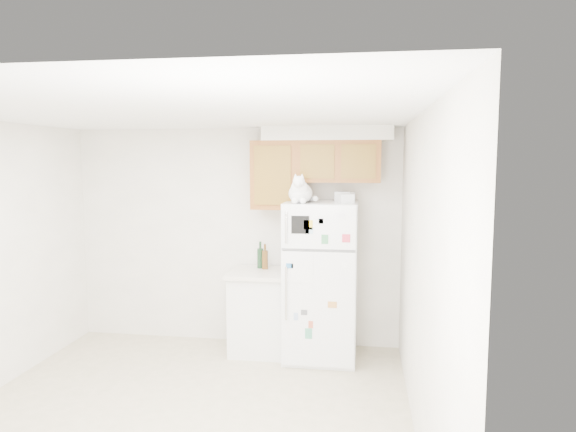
% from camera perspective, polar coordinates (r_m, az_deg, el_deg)
% --- Properties ---
extents(ground_plane, '(3.80, 4.00, 0.01)m').
position_cam_1_polar(ground_plane, '(4.59, -12.19, -21.74)').
color(ground_plane, beige).
extents(room_shell, '(3.84, 4.04, 2.52)m').
position_cam_1_polar(room_shell, '(4.28, -10.03, -0.13)').
color(room_shell, white).
rests_on(room_shell, ground_plane).
extents(refrigerator, '(0.76, 0.78, 1.70)m').
position_cam_1_polar(refrigerator, '(5.56, 3.68, -7.17)').
color(refrigerator, white).
rests_on(refrigerator, ground_plane).
extents(base_counter, '(0.64, 0.64, 0.92)m').
position_cam_1_polar(base_counter, '(5.83, -3.18, -10.49)').
color(base_counter, white).
rests_on(base_counter, ground_plane).
extents(cat, '(0.30, 0.44, 0.31)m').
position_cam_1_polar(cat, '(5.27, 1.38, 2.71)').
color(cat, white).
rests_on(cat, refrigerator).
extents(storage_box_back, '(0.21, 0.19, 0.10)m').
position_cam_1_polar(storage_box_back, '(5.57, 6.31, 2.19)').
color(storage_box_back, white).
rests_on(storage_box_back, refrigerator).
extents(storage_box_front, '(0.18, 0.16, 0.09)m').
position_cam_1_polar(storage_box_front, '(5.35, 6.46, 1.96)').
color(storage_box_front, white).
rests_on(storage_box_front, refrigerator).
extents(bottle_green, '(0.07, 0.07, 0.30)m').
position_cam_1_polar(bottle_green, '(5.83, -3.10, -4.32)').
color(bottle_green, '#19381E').
rests_on(bottle_green, base_counter).
extents(bottle_amber, '(0.07, 0.07, 0.29)m').
position_cam_1_polar(bottle_amber, '(5.77, -2.57, -4.52)').
color(bottle_amber, '#593814').
rests_on(bottle_amber, base_counter).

